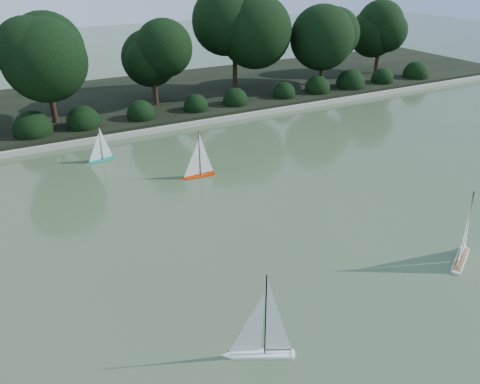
# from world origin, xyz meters

# --- Properties ---
(ground) EXTENTS (80.00, 80.00, 0.00)m
(ground) POSITION_xyz_m (0.00, 0.00, 0.00)
(ground) COLOR #3B4E2E
(ground) RESTS_ON ground
(pond_coping) EXTENTS (40.00, 0.35, 0.18)m
(pond_coping) POSITION_xyz_m (0.00, 9.00, 0.09)
(pond_coping) COLOR gray
(pond_coping) RESTS_ON ground
(far_bank) EXTENTS (40.00, 8.00, 0.30)m
(far_bank) POSITION_xyz_m (0.00, 13.00, 0.15)
(far_bank) COLOR black
(far_bank) RESTS_ON ground
(tree_line) EXTENTS (26.31, 3.93, 4.39)m
(tree_line) POSITION_xyz_m (1.23, 11.44, 2.64)
(tree_line) COLOR black
(tree_line) RESTS_ON ground
(shrub_hedge) EXTENTS (29.10, 1.10, 1.10)m
(shrub_hedge) POSITION_xyz_m (0.00, 9.90, 0.45)
(shrub_hedge) COLOR black
(shrub_hedge) RESTS_ON ground
(sailboat_white_a) EXTENTS (1.12, 0.69, 1.62)m
(sailboat_white_a) POSITION_xyz_m (-2.00, -1.98, 0.25)
(sailboat_white_a) COLOR white
(sailboat_white_a) RESTS_ON ground
(sailboat_white_b) EXTENTS (1.18, 0.76, 1.73)m
(sailboat_white_b) POSITION_xyz_m (3.13, -1.71, 0.27)
(sailboat_white_b) COLOR beige
(sailboat_white_b) RESTS_ON ground
(sailboat_orange) EXTENTS (1.06, 0.25, 1.45)m
(sailboat_orange) POSITION_xyz_m (-0.13, 4.67, 0.23)
(sailboat_orange) COLOR #F32F00
(sailboat_orange) RESTS_ON ground
(sailboat_teal) EXTENTS (0.90, 0.21, 1.22)m
(sailboat_teal) POSITION_xyz_m (-2.32, 7.16, 0.19)
(sailboat_teal) COLOR #059B84
(sailboat_teal) RESTS_ON ground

